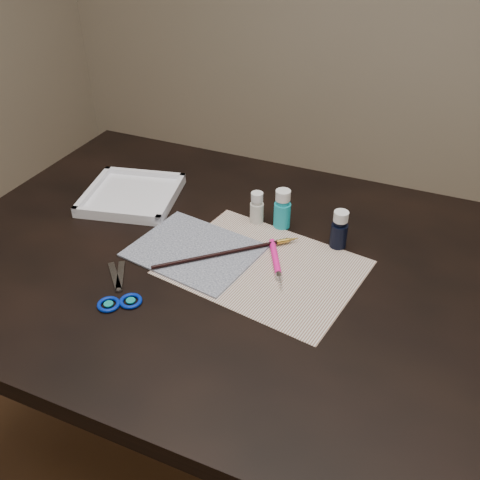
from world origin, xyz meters
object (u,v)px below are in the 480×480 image
at_px(palette_tray, 132,195).
at_px(scissors, 115,286).
at_px(paint_bottle_navy, 339,229).
at_px(paper, 264,267).
at_px(canvas, 195,250).
at_px(paint_bottle_white, 257,208).
at_px(paint_bottle_cyan, 282,209).

bearing_deg(palette_tray, scissors, -62.75).
relative_size(paint_bottle_navy, scissors, 0.52).
height_order(paper, canvas, canvas).
bearing_deg(paint_bottle_navy, palette_tray, -179.26).
relative_size(paint_bottle_white, palette_tray, 0.36).
bearing_deg(paint_bottle_white, canvas, -115.50).
bearing_deg(canvas, paint_bottle_navy, 27.30).
xyz_separation_m(paint_bottle_navy, palette_tray, (-0.52, -0.01, -0.03)).
relative_size(paint_bottle_cyan, scissors, 0.55).
bearing_deg(paint_bottle_navy, scissors, -139.62).
bearing_deg(canvas, paint_bottle_cyan, 50.89).
relative_size(scissors, palette_tray, 0.78).
xyz_separation_m(paint_bottle_cyan, paint_bottle_navy, (0.14, -0.03, -0.00)).
bearing_deg(paint_bottle_white, palette_tray, -175.17).
xyz_separation_m(paint_bottle_cyan, palette_tray, (-0.38, -0.03, -0.03)).
xyz_separation_m(paint_bottle_white, paint_bottle_navy, (0.20, -0.02, 0.01)).
relative_size(paint_bottle_white, paint_bottle_navy, 0.88).
distance_m(paint_bottle_white, paint_bottle_navy, 0.20).
bearing_deg(palette_tray, canvas, -28.99).
distance_m(canvas, paint_bottle_white, 0.18).
relative_size(paint_bottle_cyan, palette_tray, 0.43).
distance_m(paper, canvas, 0.16).
bearing_deg(scissors, palette_tray, -16.67).
bearing_deg(scissors, canvas, -71.78).
relative_size(paper, scissors, 2.24).
bearing_deg(paper, scissors, -144.35).
bearing_deg(canvas, scissors, -117.86).
relative_size(canvas, paint_bottle_cyan, 2.74).
height_order(paint_bottle_cyan, paint_bottle_navy, paint_bottle_cyan).
xyz_separation_m(canvas, paint_bottle_cyan, (0.14, 0.17, 0.04)).
height_order(paper, scissors, scissors).
bearing_deg(palette_tray, paper, -17.62).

